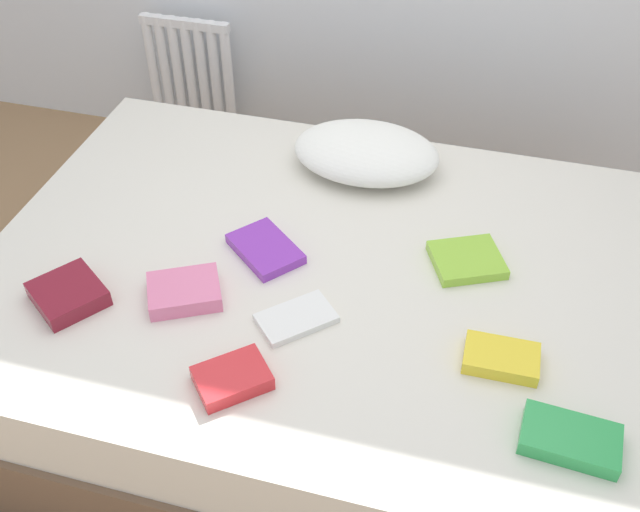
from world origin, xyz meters
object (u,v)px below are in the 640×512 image
at_px(radiator, 191,75).
at_px(textbook_lime, 467,260).
at_px(textbook_maroon, 68,294).
at_px(textbook_purple, 265,249).
at_px(textbook_pink, 184,292).
at_px(textbook_yellow, 501,358).
at_px(textbook_white, 296,318).
at_px(pillow, 366,152).
at_px(textbook_red, 232,378).
at_px(bed, 316,320).
at_px(textbook_green, 570,439).

distance_m(radiator, textbook_lime, 1.74).
height_order(textbook_lime, textbook_maroon, textbook_maroon).
height_order(textbook_purple, textbook_maroon, textbook_maroon).
bearing_deg(textbook_maroon, textbook_pink, -36.79).
xyz_separation_m(textbook_yellow, textbook_white, (-0.55, 0.00, -0.01)).
distance_m(textbook_pink, textbook_white, 0.33).
distance_m(pillow, textbook_red, 1.00).
xyz_separation_m(bed, textbook_maroon, (-0.62, -0.34, 0.28)).
bearing_deg(textbook_maroon, textbook_yellow, -49.71).
relative_size(radiator, textbook_maroon, 2.86).
height_order(textbook_lime, textbook_red, textbook_red).
relative_size(textbook_yellow, textbook_red, 1.06).
height_order(bed, textbook_pink, textbook_pink).
xyz_separation_m(pillow, textbook_maroon, (-0.66, -0.84, -0.04)).
distance_m(textbook_yellow, textbook_green, 0.27).
bearing_deg(textbook_white, textbook_purple, 81.27).
height_order(bed, textbook_white, textbook_white).
xyz_separation_m(textbook_yellow, textbook_red, (-0.64, -0.24, 0.00)).
xyz_separation_m(textbook_pink, textbook_maroon, (-0.31, -0.09, 0.00)).
distance_m(textbook_yellow, textbook_white, 0.55).
height_order(pillow, textbook_green, pillow).
xyz_separation_m(bed, textbook_red, (-0.08, -0.49, 0.27)).
xyz_separation_m(textbook_green, textbook_maroon, (-1.36, 0.12, 0.00)).
bearing_deg(textbook_lime, textbook_purple, 165.54).
bearing_deg(pillow, textbook_yellow, -55.25).
distance_m(textbook_white, textbook_maroon, 0.64).
height_order(bed, textbook_red, textbook_red).
bearing_deg(textbook_pink, textbook_red, -74.11).
distance_m(radiator, pillow, 1.20).
height_order(pillow, textbook_maroon, pillow).
height_order(textbook_white, textbook_red, textbook_red).
xyz_separation_m(textbook_yellow, textbook_green, (0.17, -0.21, 0.00)).
height_order(textbook_lime, textbook_green, textbook_green).
distance_m(textbook_pink, textbook_red, 0.34).
height_order(textbook_yellow, textbook_pink, textbook_pink).
distance_m(textbook_red, textbook_maroon, 0.56).
xyz_separation_m(textbook_red, textbook_maroon, (-0.54, 0.16, 0.00)).
distance_m(textbook_white, textbook_green, 0.75).
xyz_separation_m(bed, textbook_white, (0.01, -0.24, 0.26)).
bearing_deg(radiator, textbook_green, -45.01).
height_order(radiator, textbook_pink, radiator).
bearing_deg(textbook_green, textbook_red, -173.09).
xyz_separation_m(bed, textbook_purple, (-0.16, -0.00, 0.27)).
relative_size(radiator, textbook_white, 2.57).
xyz_separation_m(textbook_pink, textbook_green, (1.05, -0.21, -0.00)).
bearing_deg(textbook_red, textbook_lime, 8.14).
bearing_deg(radiator, textbook_red, -63.63).
bearing_deg(textbook_purple, pillow, 109.34).
relative_size(bed, textbook_green, 8.98).
xyz_separation_m(textbook_yellow, textbook_pink, (-0.87, 0.01, 0.00)).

